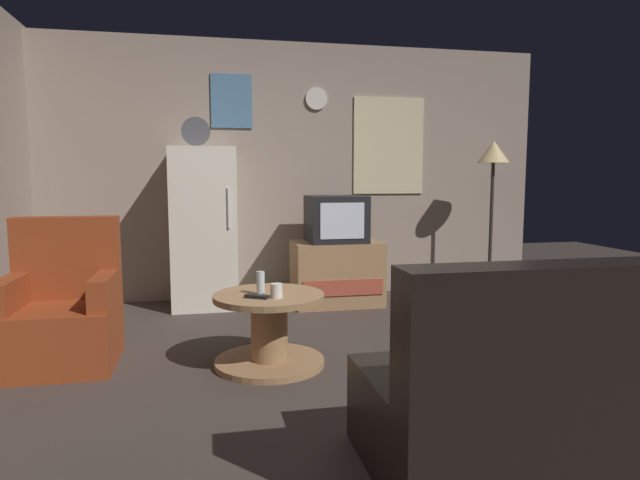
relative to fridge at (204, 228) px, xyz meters
name	(u,v)px	position (x,y,z in m)	size (l,w,h in m)	color
ground_plane	(360,375)	(0.94, -2.10, -0.75)	(12.00, 12.00, 0.00)	#3D332D
wall_with_art	(296,171)	(0.94, 0.35, 0.53)	(5.20, 0.12, 2.57)	gray
fridge	(204,228)	(0.00, 0.00, 0.00)	(0.60, 0.62, 1.77)	silver
tv_stand	(337,273)	(1.25, -0.19, -0.45)	(0.84, 0.53, 0.61)	#9E754C
crt_tv	(336,219)	(1.24, -0.19, 0.08)	(0.54, 0.51, 0.44)	black
standing_lamp	(493,164)	(2.87, -0.18, 0.60)	(0.32, 0.32, 1.59)	#332D28
coffee_table	(269,330)	(0.41, -1.79, -0.52)	(0.72, 0.72, 0.48)	#9E754C
wine_glass	(261,283)	(0.36, -1.80, -0.20)	(0.05, 0.05, 0.15)	silver
mug_ceramic_white	(276,291)	(0.44, -1.92, -0.23)	(0.08, 0.08, 0.09)	silver
remote_control	(256,297)	(0.32, -1.91, -0.27)	(0.15, 0.04, 0.02)	black
armchair	(63,313)	(-0.92, -1.47, -0.42)	(0.68, 0.68, 0.96)	maroon
couch	(571,396)	(1.51, -3.32, -0.44)	(1.70, 0.80, 0.92)	black
book_stack	(411,298)	(1.97, -0.29, -0.71)	(0.21, 0.17, 0.10)	#A176C5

